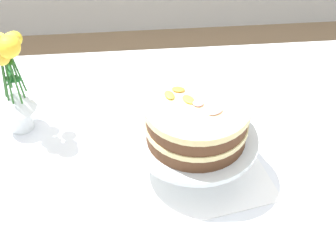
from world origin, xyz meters
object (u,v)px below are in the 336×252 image
Objects in this scene: cake_stand at (196,143)px; layer_cake at (197,121)px; dining_table at (152,190)px; flower_vase at (12,82)px.

layer_cake is (-0.00, 0.00, 0.07)m from cake_stand.
layer_cake is (0.10, -0.01, 0.24)m from dining_table.
flower_vase reaches higher than cake_stand.
flower_vase is (-0.33, 0.17, 0.24)m from dining_table.
layer_cake reaches higher than cake_stand.
flower_vase reaches higher than layer_cake.
flower_vase reaches higher than dining_table.
dining_table is 4.83× the size of cake_stand.
cake_stand is 1.21× the size of layer_cake.
dining_table is 0.26m from layer_cake.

